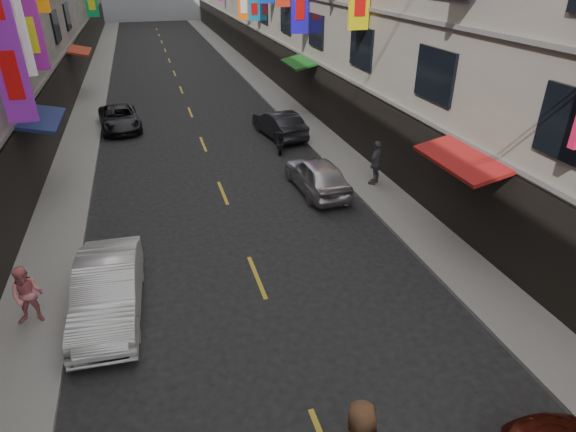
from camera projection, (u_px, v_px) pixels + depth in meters
sidewalk_left at (92, 95)px, 32.87m from camera, size 2.00×90.00×0.12m
sidewalk_right at (263, 84)px, 35.85m from camera, size 2.00×90.00×0.12m
street_awnings at (178, 108)px, 19.11m from camera, size 13.99×35.20×0.41m
lane_markings at (185, 100)px, 31.84m from camera, size 0.12×80.20×0.01m
scooter_far_right at (281, 142)px, 23.24m from camera, size 0.77×1.75×1.14m
car_left_mid at (108, 291)px, 12.28m from camera, size 1.74×4.45×1.44m
car_left_far at (119, 118)px, 26.13m from camera, size 2.46×4.52×1.20m
car_right_mid at (317, 175)px, 19.00m from camera, size 1.80×4.13×1.38m
car_right_far at (279, 124)px, 24.95m from camera, size 2.10×4.30×1.36m
pedestrian_lfar at (28, 295)px, 11.78m from camera, size 0.82×0.60×1.60m
pedestrian_rfar at (376, 163)px, 19.23m from camera, size 1.20×1.16×1.82m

